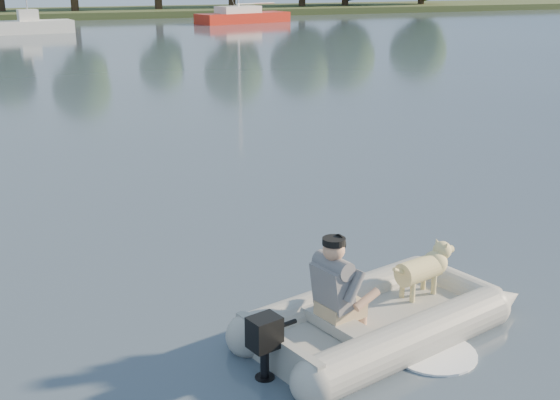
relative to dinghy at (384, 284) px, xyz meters
name	(u,v)px	position (x,y,z in m)	size (l,w,h in m)	color
water	(309,315)	(-0.62, 0.64, -0.58)	(160.00, 160.00, 0.00)	#4E5C69
shore_bank	(31,15)	(-0.62, 62.64, -0.33)	(160.00, 12.00, 0.70)	#47512D
dinghy	(384,284)	(0.00, 0.00, 0.00)	(4.72, 3.53, 1.36)	#969591
man	(334,283)	(-0.68, -0.13, 0.18)	(0.71, 0.61, 1.06)	slate
dog	(419,274)	(0.60, 0.22, -0.07)	(0.92, 0.33, 0.61)	#CCBB75
outboard_motor	(265,351)	(-1.58, -0.43, -0.28)	(0.41, 0.29, 0.77)	black
motorboat	(31,17)	(-1.44, 44.35, 0.45)	(5.37, 2.07, 2.27)	white
sailboat	(242,17)	(14.83, 48.92, -0.11)	(8.20, 4.48, 10.81)	red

